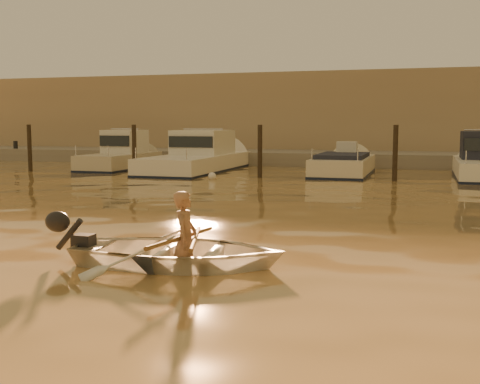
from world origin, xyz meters
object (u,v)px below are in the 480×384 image
(moored_boat_1, at_px, (120,155))
(moored_boat_3, at_px, (343,169))
(waterfront_building, at_px, (323,117))
(person, at_px, (185,239))
(dinghy, at_px, (179,252))
(moored_boat_2, at_px, (197,156))

(moored_boat_1, distance_m, moored_boat_3, 10.05)
(moored_boat_1, distance_m, waterfront_building, 13.35)
(person, distance_m, moored_boat_1, 19.14)
(moored_boat_1, height_order, moored_boat_3, moored_boat_1)
(person, bearing_deg, moored_boat_3, -6.69)
(dinghy, xyz_separation_m, moored_boat_2, (-6.10, 16.38, 0.42))
(person, bearing_deg, waterfront_building, -0.92)
(person, relative_size, waterfront_building, 0.03)
(dinghy, height_order, moored_boat_1, moored_boat_1)
(moored_boat_3, bearing_deg, waterfront_building, 103.72)
(moored_boat_2, relative_size, waterfront_building, 0.19)
(dinghy, distance_m, moored_boat_1, 19.10)
(moored_boat_1, relative_size, waterfront_building, 0.13)
(moored_boat_2, xyz_separation_m, waterfront_building, (3.63, 11.00, 1.77))
(moored_boat_3, bearing_deg, moored_boat_2, 180.00)
(moored_boat_1, relative_size, moored_boat_3, 0.97)
(moored_boat_1, xyz_separation_m, waterfront_building, (7.35, 11.00, 1.77))
(person, xyz_separation_m, moored_boat_3, (0.12, 16.37, -0.17))
(dinghy, xyz_separation_m, moored_boat_3, (0.22, 16.38, 0.02))
(dinghy, relative_size, person, 2.22)
(moored_boat_3, height_order, waterfront_building, waterfront_building)
(moored_boat_2, bearing_deg, moored_boat_1, 180.00)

